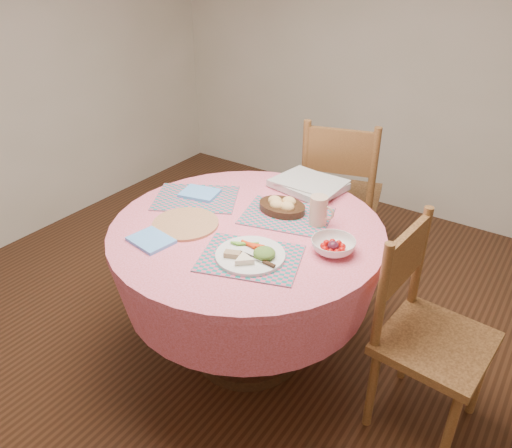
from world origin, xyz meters
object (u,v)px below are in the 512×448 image
at_px(dining_table, 247,262).
at_px(wicker_trivet, 185,224).
at_px(chair_right, 425,329).
at_px(fruit_bowl, 333,246).
at_px(dinner_plate, 251,255).
at_px(chair_back, 340,193).
at_px(bread_bowl, 282,205).
at_px(latte_mug, 319,210).

relative_size(dining_table, wicker_trivet, 4.13).
distance_m(chair_right, fruit_bowl, 0.51).
bearing_deg(dining_table, dinner_plate, -51.09).
xyz_separation_m(chair_back, fruit_bowl, (0.41, -0.93, 0.25)).
bearing_deg(fruit_bowl, dining_table, -175.65).
xyz_separation_m(bread_bowl, latte_mug, (0.20, -0.01, 0.04)).
height_order(dining_table, chair_back, chair_back).
relative_size(dinner_plate, fruit_bowl, 1.21).
bearing_deg(wicker_trivet, fruit_bowl, 15.02).
xyz_separation_m(chair_back, wicker_trivet, (-0.25, -1.11, 0.23)).
height_order(chair_back, bread_bowl, chair_back).
distance_m(wicker_trivet, latte_mug, 0.60).
bearing_deg(bread_bowl, chair_right, -8.16).
distance_m(latte_mug, fruit_bowl, 0.23).
bearing_deg(bread_bowl, dinner_plate, -75.30).
height_order(dining_table, fruit_bowl, fruit_bowl).
bearing_deg(chair_back, bread_bowl, 77.35).
distance_m(chair_back, wicker_trivet, 1.16).
bearing_deg(chair_right, dining_table, 101.45).
relative_size(chair_right, latte_mug, 6.95).
distance_m(bread_bowl, fruit_bowl, 0.40).
bearing_deg(latte_mug, fruit_bowl, -46.48).
xyz_separation_m(chair_right, dinner_plate, (-0.66, -0.30, 0.28)).
bearing_deg(chair_right, bread_bowl, 86.48).
bearing_deg(dining_table, chair_back, 89.58).
xyz_separation_m(dinner_plate, latte_mug, (0.09, 0.40, 0.05)).
distance_m(dinner_plate, latte_mug, 0.41).
bearing_deg(dinner_plate, fruit_bowl, 43.44).
xyz_separation_m(chair_right, bread_bowl, (-0.76, 0.11, 0.30)).
relative_size(chair_back, wicker_trivet, 3.37).
height_order(dining_table, wicker_trivet, wicker_trivet).
bearing_deg(dinner_plate, dining_table, 128.91).
xyz_separation_m(dining_table, fruit_bowl, (0.41, 0.03, 0.22)).
xyz_separation_m(dining_table, chair_right, (0.82, 0.10, -0.07)).
bearing_deg(chair_right, dinner_plate, 119.32).
xyz_separation_m(dinner_plate, fruit_bowl, (0.25, 0.24, 0.01)).
relative_size(chair_back, dinner_plate, 3.55).
relative_size(dinner_plate, latte_mug, 2.11).
xyz_separation_m(wicker_trivet, latte_mug, (0.49, 0.34, 0.07)).
bearing_deg(latte_mug, chair_right, -9.90).
bearing_deg(wicker_trivet, chair_back, 77.50).
height_order(dinner_plate, fruit_bowl, same).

